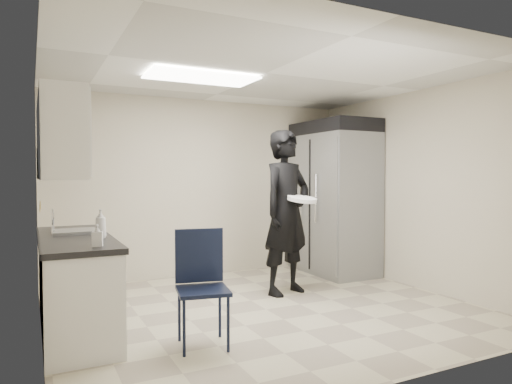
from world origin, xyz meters
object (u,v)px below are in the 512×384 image
man_tuxedo (287,212)px  folding_chair (203,291)px  lower_counter (76,286)px  commercial_fridge (333,204)px

man_tuxedo → folding_chair: bearing=-159.1°
lower_counter → man_tuxedo: (2.51, 0.31, 0.60)m
commercial_fridge → man_tuxedo: commercial_fridge is taller
lower_counter → folding_chair: folding_chair is taller
lower_counter → man_tuxedo: man_tuxedo is taller
lower_counter → man_tuxedo: size_ratio=0.93×
commercial_fridge → folding_chair: size_ratio=2.15×
folding_chair → man_tuxedo: bearing=49.1°
commercial_fridge → folding_chair: commercial_fridge is taller
lower_counter → commercial_fridge: bearing=15.9°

